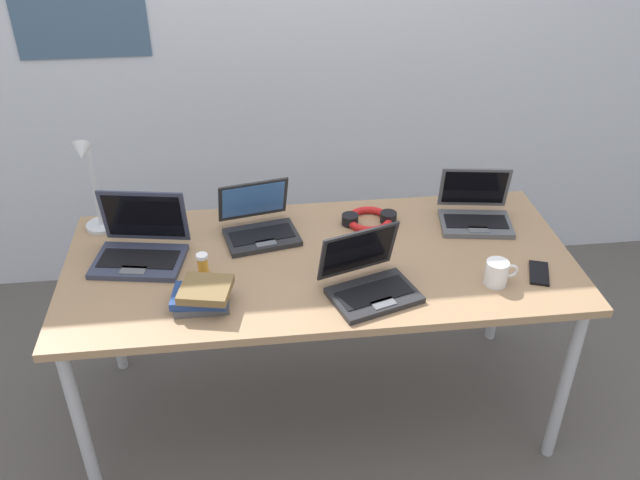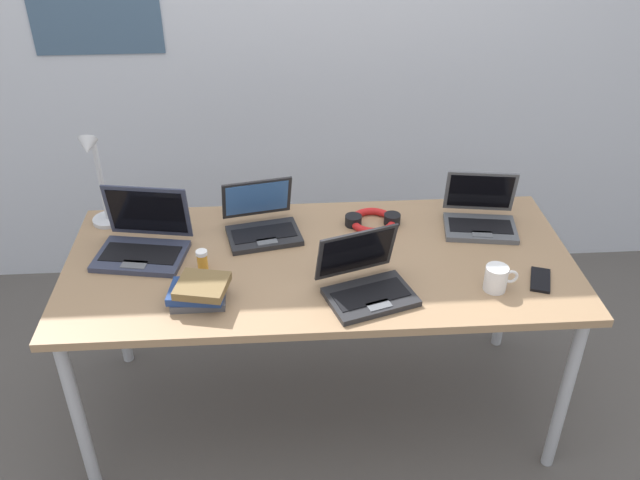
# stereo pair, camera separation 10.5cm
# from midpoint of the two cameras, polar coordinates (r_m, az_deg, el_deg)

# --- Properties ---
(ground_plane) EXTENTS (12.00, 12.00, 0.00)m
(ground_plane) POSITION_cam_midpoint_polar(r_m,az_deg,el_deg) (2.90, -1.07, -13.75)
(ground_plane) COLOR #56514C
(wall_back) EXTENTS (6.00, 0.13, 2.60)m
(wall_back) POSITION_cam_midpoint_polar(r_m,az_deg,el_deg) (3.20, -3.47, 18.12)
(wall_back) COLOR silver
(wall_back) RESTS_ON ground_plane
(desk) EXTENTS (1.80, 0.80, 0.74)m
(desk) POSITION_cam_midpoint_polar(r_m,az_deg,el_deg) (2.45, -1.23, -2.70)
(desk) COLOR #9E7A56
(desk) RESTS_ON ground_plane
(desk_lamp) EXTENTS (0.12, 0.18, 0.40)m
(desk_lamp) POSITION_cam_midpoint_polar(r_m,az_deg,el_deg) (2.62, -19.65, 4.27)
(desk_lamp) COLOR silver
(desk_lamp) RESTS_ON desk
(laptop_front_left) EXTENTS (0.31, 0.29, 0.19)m
(laptop_front_left) POSITION_cam_midpoint_polar(r_m,az_deg,el_deg) (2.55, -6.29, 1.21)
(laptop_front_left) COLOR #232326
(laptop_front_left) RESTS_ON desk
(laptop_mid_desk) EXTENTS (0.30, 0.27, 0.20)m
(laptop_mid_desk) POSITION_cam_midpoint_polar(r_m,az_deg,el_deg) (2.67, 11.78, 2.27)
(laptop_mid_desk) COLOR #515459
(laptop_mid_desk) RESTS_ON desk
(laptop_by_keyboard) EXTENTS (0.34, 0.32, 0.21)m
(laptop_by_keyboard) POSITION_cam_midpoint_polar(r_m,az_deg,el_deg) (2.24, 2.79, -3.49)
(laptop_by_keyboard) COLOR #232326
(laptop_by_keyboard) RESTS_ON desk
(laptop_far_corner) EXTENTS (0.35, 0.30, 0.23)m
(laptop_far_corner) POSITION_cam_midpoint_polar(r_m,az_deg,el_deg) (2.50, -15.97, -0.59)
(laptop_far_corner) COLOR #33384C
(laptop_far_corner) RESTS_ON desk
(computer_mouse) EXTENTS (0.09, 0.11, 0.03)m
(computer_mouse) POSITION_cam_midpoint_polar(r_m,az_deg,el_deg) (2.41, 0.68, -1.35)
(computer_mouse) COLOR black
(computer_mouse) RESTS_ON desk
(cell_phone) EXTENTS (0.11, 0.15, 0.01)m
(cell_phone) POSITION_cam_midpoint_polar(r_m,az_deg,el_deg) (2.44, 16.70, -2.69)
(cell_phone) COLOR black
(cell_phone) RESTS_ON desk
(headphones) EXTENTS (0.21, 0.18, 0.04)m
(headphones) POSITION_cam_midpoint_polar(r_m,az_deg,el_deg) (2.62, 3.00, 1.72)
(headphones) COLOR red
(headphones) RESTS_ON desk
(pill_bottle) EXTENTS (0.04, 0.04, 0.08)m
(pill_bottle) POSITION_cam_midpoint_polar(r_m,az_deg,el_deg) (2.37, -11.06, -1.99)
(pill_bottle) COLOR gold
(pill_bottle) RESTS_ON desk
(book_stack) EXTENTS (0.21, 0.18, 0.08)m
(book_stack) POSITION_cam_midpoint_polar(r_m,az_deg,el_deg) (2.23, -11.14, -4.58)
(book_stack) COLOR #4C4C51
(book_stack) RESTS_ON desk
(coffee_mug) EXTENTS (0.11, 0.08, 0.09)m
(coffee_mug) POSITION_cam_midpoint_polar(r_m,az_deg,el_deg) (2.34, 13.37, -2.71)
(coffee_mug) COLOR white
(coffee_mug) RESTS_ON desk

